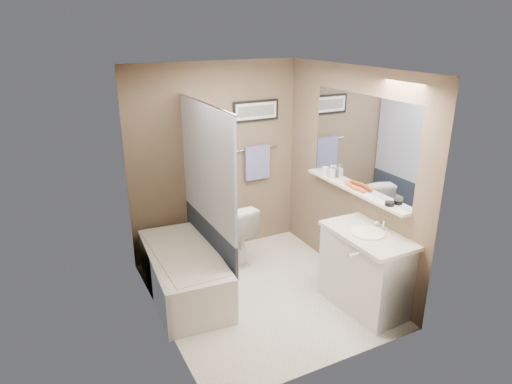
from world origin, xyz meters
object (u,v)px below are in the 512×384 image
glass_jar (325,171)px  vanity (366,272)px  hair_brush_front (358,189)px  bathtub (184,273)px  soap_bottle (331,172)px  hair_brush_back (351,185)px  candle_bowl_near (389,204)px  toilet (228,232)px

glass_jar → vanity: bearing=-100.1°
vanity → hair_brush_front: size_ratio=4.09×
bathtub → hair_brush_front: bearing=-15.1°
soap_bottle → vanity: bearing=-101.3°
bathtub → hair_brush_back: size_ratio=6.82×
candle_bowl_near → soap_bottle: 0.97m
toilet → hair_brush_back: (1.04, -1.00, 0.76)m
vanity → hair_brush_front: 0.88m
candle_bowl_near → hair_brush_front: hair_brush_front is taller
soap_bottle → bathtub: bearing=175.4°
toilet → candle_bowl_near: (1.04, -1.60, 0.75)m
bathtub → glass_jar: size_ratio=15.00×
toilet → soap_bottle: (1.04, -0.63, 0.81)m
bathtub → vanity: (1.60, -1.07, 0.15)m
hair_brush_back → soap_bottle: size_ratio=1.46×
vanity → glass_jar: bearing=75.6°
soap_bottle → toilet: bearing=148.8°
bathtub → hair_brush_back: 2.06m
hair_brush_back → glass_jar: 0.48m
toilet → glass_jar: glass_jar is taller
bathtub → candle_bowl_near: 2.28m
candle_bowl_near → bathtub: bearing=148.1°
glass_jar → hair_brush_front: bearing=-90.0°
bathtub → hair_brush_front: 2.09m
vanity → hair_brush_front: (0.19, 0.44, 0.74)m
bathtub → glass_jar: glass_jar is taller
soap_bottle → hair_brush_back: bearing=-90.0°
hair_brush_back → candle_bowl_near: bearing=-90.0°
bathtub → soap_bottle: soap_bottle is taller
glass_jar → soap_bottle: 0.12m
toilet → hair_brush_front: hair_brush_front is taller
toilet → hair_brush_back: bearing=125.3°
hair_brush_front → glass_jar: size_ratio=2.20×
toilet → glass_jar: (1.04, -0.52, 0.78)m
candle_bowl_near → hair_brush_back: size_ratio=0.41×
vanity → hair_brush_back: (0.19, 0.56, 0.74)m
toilet → soap_bottle: bearing=137.8°
bathtub → candle_bowl_near: (1.79, -1.11, 0.89)m
glass_jar → soap_bottle: size_ratio=0.66×
candle_bowl_near → hair_brush_front: 0.49m
hair_brush_front → soap_bottle: 0.49m
toilet → bathtub: bearing=22.3°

